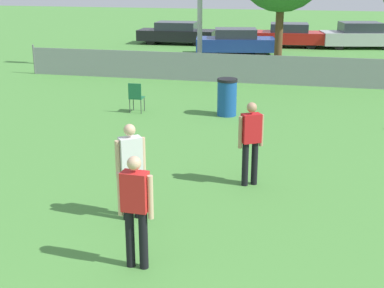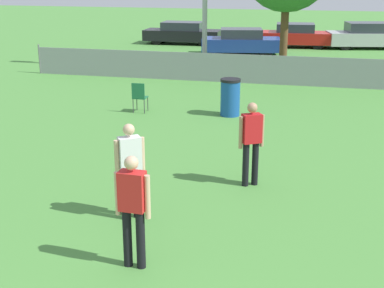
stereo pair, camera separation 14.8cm
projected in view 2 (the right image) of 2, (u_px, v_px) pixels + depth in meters
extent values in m
cube|color=gray|center=(276.00, 70.00, 20.13)|extent=(19.67, 0.03, 1.10)
cylinder|color=slate|center=(40.00, 59.00, 22.36)|extent=(0.07, 0.07, 1.21)
cylinder|color=brown|center=(284.00, 38.00, 21.82)|extent=(0.32, 0.32, 2.98)
cylinder|color=black|center=(127.00, 238.00, 7.68)|extent=(0.13, 0.13, 0.90)
cylinder|color=black|center=(141.00, 239.00, 7.63)|extent=(0.13, 0.13, 0.90)
cube|color=red|center=(132.00, 191.00, 7.43)|extent=(0.38, 0.23, 0.57)
sphere|color=#D8AD8C|center=(131.00, 163.00, 7.30)|extent=(0.20, 0.20, 0.20)
cylinder|color=#D8AD8C|center=(118.00, 194.00, 7.50)|extent=(0.08, 0.08, 0.64)
cylinder|color=#D8AD8C|center=(148.00, 197.00, 7.39)|extent=(0.08, 0.08, 0.64)
cylinder|color=black|center=(246.00, 164.00, 10.59)|extent=(0.13, 0.13, 0.90)
cylinder|color=black|center=(255.00, 163.00, 10.65)|extent=(0.13, 0.13, 0.90)
cube|color=red|center=(252.00, 128.00, 10.39)|extent=(0.43, 0.38, 0.57)
sphere|color=tan|center=(252.00, 108.00, 10.26)|extent=(0.20, 0.20, 0.20)
cylinder|color=tan|center=(241.00, 133.00, 10.35)|extent=(0.08, 0.08, 0.64)
cylinder|color=tan|center=(262.00, 131.00, 10.48)|extent=(0.08, 0.08, 0.64)
cylinder|color=black|center=(125.00, 195.00, 9.15)|extent=(0.13, 0.13, 0.90)
cylinder|color=black|center=(137.00, 193.00, 9.23)|extent=(0.13, 0.13, 0.90)
cube|color=silver|center=(130.00, 153.00, 8.96)|extent=(0.43, 0.40, 0.57)
sphere|color=#D8AD8C|center=(129.00, 130.00, 8.83)|extent=(0.20, 0.20, 0.20)
cylinder|color=#D8AD8C|center=(117.00, 159.00, 8.90)|extent=(0.08, 0.08, 0.64)
cylinder|color=#D8AD8C|center=(143.00, 155.00, 9.07)|extent=(0.08, 0.08, 0.64)
cylinder|color=#333338|center=(148.00, 104.00, 16.42)|extent=(0.02, 0.02, 0.43)
cylinder|color=#333338|center=(137.00, 103.00, 16.49)|extent=(0.02, 0.02, 0.43)
cylinder|color=#333338|center=(144.00, 107.00, 16.09)|extent=(0.02, 0.02, 0.43)
cylinder|color=#333338|center=(133.00, 106.00, 16.16)|extent=(0.02, 0.02, 0.43)
cube|color=#1E663F|center=(140.00, 97.00, 16.22)|extent=(0.41, 0.41, 0.03)
cube|color=#1E663F|center=(138.00, 91.00, 15.97)|extent=(0.40, 0.03, 0.46)
cylinder|color=#194C99|center=(230.00, 99.00, 15.80)|extent=(0.57, 0.57, 1.02)
cylinder|color=black|center=(231.00, 80.00, 15.63)|extent=(0.60, 0.60, 0.08)
cylinder|color=black|center=(208.00, 38.00, 31.99)|extent=(0.65, 0.19, 0.64)
cylinder|color=black|center=(203.00, 41.00, 30.61)|extent=(0.65, 0.19, 0.64)
cylinder|color=black|center=(163.00, 36.00, 32.57)|extent=(0.65, 0.19, 0.64)
cylinder|color=black|center=(157.00, 39.00, 31.18)|extent=(0.65, 0.19, 0.64)
cube|color=black|center=(183.00, 35.00, 31.53)|extent=(4.51, 1.81, 0.61)
cube|color=#2D333D|center=(183.00, 26.00, 31.36)|extent=(2.36, 1.56, 0.46)
cylinder|color=black|center=(264.00, 47.00, 28.20)|extent=(0.66, 0.30, 0.63)
cylinder|color=black|center=(266.00, 51.00, 26.78)|extent=(0.66, 0.30, 0.63)
cylinder|color=black|center=(217.00, 46.00, 28.33)|extent=(0.66, 0.30, 0.63)
cylinder|color=black|center=(217.00, 50.00, 26.90)|extent=(0.66, 0.30, 0.63)
cube|color=navy|center=(241.00, 44.00, 27.49)|extent=(4.28, 2.45, 0.64)
cube|color=#2D333D|center=(241.00, 33.00, 27.32)|extent=(2.34, 1.88, 0.48)
cylinder|color=black|center=(316.00, 40.00, 30.82)|extent=(0.67, 0.23, 0.66)
cylinder|color=black|center=(318.00, 43.00, 29.34)|extent=(0.67, 0.23, 0.66)
cylinder|color=black|center=(273.00, 39.00, 31.22)|extent=(0.67, 0.23, 0.66)
cylinder|color=black|center=(272.00, 42.00, 29.74)|extent=(0.67, 0.23, 0.66)
cube|color=red|center=(295.00, 38.00, 30.22)|extent=(4.10, 2.07, 0.63)
cube|color=#2D333D|center=(295.00, 28.00, 30.05)|extent=(2.18, 1.72, 0.47)
cylinder|color=black|center=(384.00, 41.00, 30.47)|extent=(0.67, 0.31, 0.64)
cylinder|color=black|center=(339.00, 41.00, 30.56)|extent=(0.67, 0.31, 0.64)
cylinder|color=black|center=(346.00, 44.00, 29.05)|extent=(0.67, 0.31, 0.64)
cube|color=#B7B7BC|center=(366.00, 38.00, 29.69)|extent=(4.44, 2.63, 0.70)
cube|color=#2D333D|center=(367.00, 27.00, 29.50)|extent=(2.44, 2.00, 0.52)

